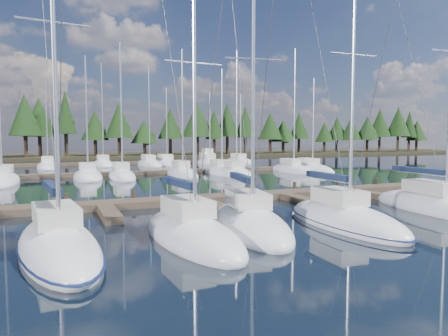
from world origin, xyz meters
name	(u,v)px	position (x,y,z in m)	size (l,w,h in m)	color
ground	(156,183)	(0.00, 30.00, 0.00)	(260.00, 260.00, 0.00)	black
far_shore	(96,155)	(0.00, 90.00, 0.30)	(220.00, 30.00, 0.60)	#2D2919
main_dock	(202,201)	(0.00, 17.36, 0.20)	(44.00, 6.13, 0.90)	#4E3F30
back_docks	(123,167)	(0.00, 49.58, 0.20)	(50.00, 21.80, 0.40)	#4E3F30
front_sailboat_1	(58,245)	(-8.52, 9.02, 0.29)	(3.72, 9.21, 14.67)	silver
front_sailboat_2	(191,234)	(-3.56, 8.80, 0.29)	(3.20, 8.25, 12.80)	silver
front_sailboat_3	(250,223)	(-0.45, 9.69, 0.29)	(4.24, 8.68, 13.78)	silver
front_sailboat_4	(343,219)	(4.11, 8.76, 0.29)	(3.34, 8.74, 14.48)	silver
front_sailboat_5	(438,207)	(11.43, 9.52, 0.29)	(4.06, 10.06, 16.09)	silver
back_sailboat_rows	(130,169)	(0.26, 45.30, 0.27)	(47.20, 31.31, 17.51)	silver
motor_yacht_right	(207,160)	(15.17, 57.04, 0.46)	(4.42, 8.74, 4.17)	silver
tree_line	(95,122)	(-0.89, 80.16, 7.53)	(184.01, 11.55, 13.40)	black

